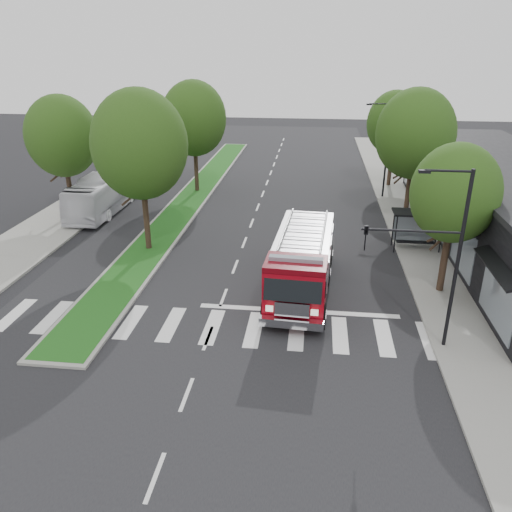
{
  "coord_description": "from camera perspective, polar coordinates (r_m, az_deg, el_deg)",
  "views": [
    {
      "loc": [
        4.46,
        -23.08,
        12.37
      ],
      "look_at": [
        1.55,
        1.59,
        1.8
      ],
      "focal_mm": 35.0,
      "sensor_mm": 36.0,
      "label": 1
    }
  ],
  "objects": [
    {
      "name": "tree_right_mid",
      "position": [
        38.2,
        17.73,
        13.14
      ],
      "size": [
        5.6,
        5.6,
        9.72
      ],
      "color": "black",
      "rests_on": "ground"
    },
    {
      "name": "bus_shelter",
      "position": [
        33.58,
        17.99,
        3.98
      ],
      "size": [
        3.2,
        1.6,
        2.61
      ],
      "color": "black",
      "rests_on": "ground"
    },
    {
      "name": "ground",
      "position": [
        26.57,
        -3.74,
        -4.76
      ],
      "size": [
        140.0,
        140.0,
        0.0
      ],
      "primitive_type": "plane",
      "color": "black",
      "rests_on": "ground"
    },
    {
      "name": "tree_left_mid",
      "position": [
        40.13,
        -21.31,
        12.63
      ],
      "size": [
        5.2,
        5.2,
        9.16
      ],
      "color": "black",
      "rests_on": "ground"
    },
    {
      "name": "tree_median_near",
      "position": [
        31.4,
        -13.16,
        12.27
      ],
      "size": [
        5.8,
        5.8,
        10.16
      ],
      "color": "black",
      "rests_on": "ground"
    },
    {
      "name": "fire_engine",
      "position": [
        26.72,
        5.28,
        -0.76
      ],
      "size": [
        3.56,
        9.97,
        3.4
      ],
      "rotation": [
        0.0,
        0.0,
        -0.06
      ],
      "color": "#60050C",
      "rests_on": "ground"
    },
    {
      "name": "sidewalk_left",
      "position": [
        40.06,
        -21.97,
        3.46
      ],
      "size": [
        5.0,
        80.0,
        0.15
      ],
      "primitive_type": "cube",
      "color": "gray",
      "rests_on": "ground"
    },
    {
      "name": "tree_right_near",
      "position": [
        26.94,
        21.78,
        6.64
      ],
      "size": [
        4.4,
        4.4,
        8.05
      ],
      "color": "black",
      "rests_on": "ground"
    },
    {
      "name": "storefront_row",
      "position": [
        36.73,
        26.5,
        5.01
      ],
      "size": [
        8.0,
        30.0,
        5.0
      ],
      "primitive_type": "cube",
      "color": "black",
      "rests_on": "ground"
    },
    {
      "name": "tree_median_far",
      "position": [
        44.72,
        -7.12,
        15.32
      ],
      "size": [
        5.6,
        5.6,
        9.72
      ],
      "color": "black",
      "rests_on": "ground"
    },
    {
      "name": "city_bus",
      "position": [
        42.04,
        -16.72,
        7.11
      ],
      "size": [
        2.57,
        10.92,
        3.04
      ],
      "primitive_type": "imported",
      "rotation": [
        0.0,
        0.0,
        0.0
      ],
      "color": "silver",
      "rests_on": "ground"
    },
    {
      "name": "median",
      "position": [
        44.14,
        -7.31,
        6.69
      ],
      "size": [
        3.0,
        50.0,
        0.15
      ],
      "color": "gray",
      "rests_on": "ground"
    },
    {
      "name": "sidewalk_right",
      "position": [
        36.2,
        19.13,
        1.87
      ],
      "size": [
        5.0,
        80.0,
        0.15
      ],
      "primitive_type": "cube",
      "color": "gray",
      "rests_on": "ground"
    },
    {
      "name": "streetlight_right_far",
      "position": [
        44.2,
        14.59,
        12.04
      ],
      "size": [
        2.11,
        0.2,
        8.0
      ],
      "color": "black",
      "rests_on": "ground"
    },
    {
      "name": "streetlight_right_near",
      "position": [
        21.67,
        20.0,
        0.77
      ],
      "size": [
        4.08,
        0.22,
        8.0
      ],
      "color": "black",
      "rests_on": "ground"
    },
    {
      "name": "tree_right_far",
      "position": [
        48.06,
        15.58,
        14.43
      ],
      "size": [
        5.0,
        5.0,
        8.73
      ],
      "color": "black",
      "rests_on": "ground"
    }
  ]
}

